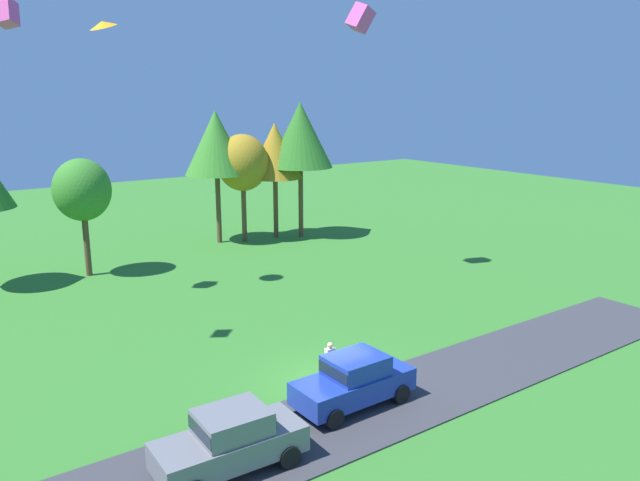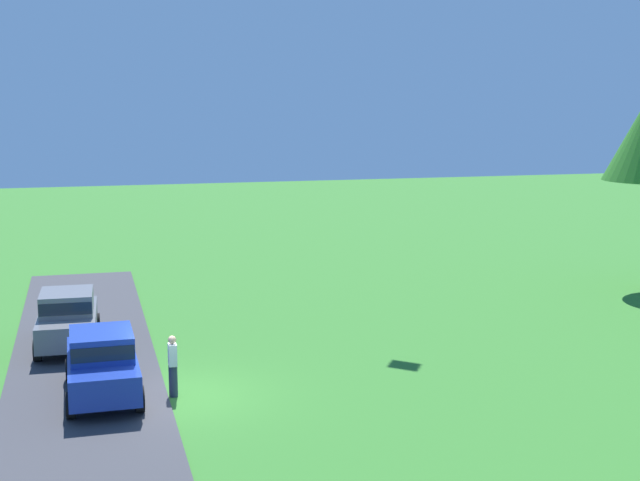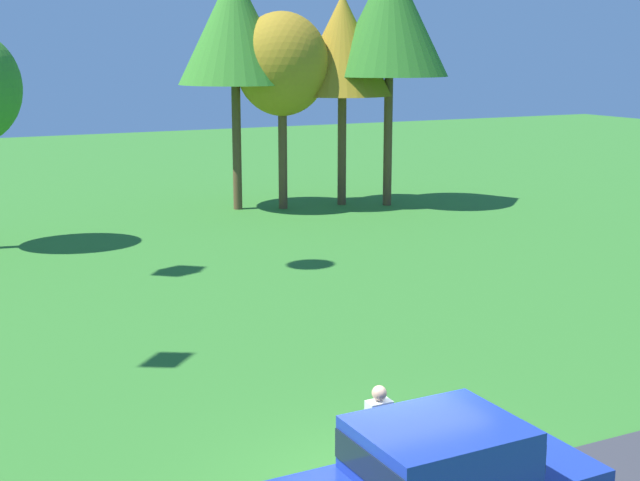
{
  "view_description": "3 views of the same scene",
  "coord_description": "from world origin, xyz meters",
  "px_view_note": "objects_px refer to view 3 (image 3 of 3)",
  "views": [
    {
      "loc": [
        -13.03,
        -17.7,
        10.81
      ],
      "look_at": [
        2.5,
        4.1,
        4.47
      ],
      "focal_mm": 35.0,
      "sensor_mm": 36.0,
      "label": 1
    },
    {
      "loc": [
        23.52,
        -2.32,
        8.11
      ],
      "look_at": [
        2.26,
        3.39,
        4.54
      ],
      "focal_mm": 50.0,
      "sensor_mm": 36.0,
      "label": 2
    },
    {
      "loc": [
        -6.22,
        -10.47,
        6.39
      ],
      "look_at": [
        2.29,
        6.41,
        2.36
      ],
      "focal_mm": 50.0,
      "sensor_mm": 36.0,
      "label": 3
    }
  ],
  "objects_px": {
    "tree_left_of_center": "(342,46)",
    "tree_lone_near": "(390,17)",
    "person_beside_suv": "(379,440)",
    "tree_right_of_center": "(282,65)",
    "tree_far_right": "(234,27)"
  },
  "relations": [
    {
      "from": "tree_right_of_center",
      "to": "tree_lone_near",
      "type": "relative_size",
      "value": 0.78
    },
    {
      "from": "tree_right_of_center",
      "to": "tree_left_of_center",
      "type": "xyz_separation_m",
      "value": [
        2.62,
        -0.24,
        0.76
      ]
    },
    {
      "from": "person_beside_suv",
      "to": "tree_left_of_center",
      "type": "distance_m",
      "value": 25.97
    },
    {
      "from": "person_beside_suv",
      "to": "tree_lone_near",
      "type": "xyz_separation_m",
      "value": [
        13.12,
        21.6,
        6.88
      ]
    },
    {
      "from": "person_beside_suv",
      "to": "tree_left_of_center",
      "type": "height_order",
      "value": "tree_left_of_center"
    },
    {
      "from": "tree_left_of_center",
      "to": "tree_lone_near",
      "type": "bearing_deg",
      "value": -30.96
    },
    {
      "from": "tree_right_of_center",
      "to": "tree_lone_near",
      "type": "distance_m",
      "value": 4.83
    },
    {
      "from": "tree_far_right",
      "to": "tree_right_of_center",
      "type": "bearing_deg",
      "value": -21.85
    },
    {
      "from": "person_beside_suv",
      "to": "tree_lone_near",
      "type": "bearing_deg",
      "value": 58.73
    },
    {
      "from": "tree_far_right",
      "to": "tree_right_of_center",
      "type": "xyz_separation_m",
      "value": [
        1.73,
        -0.7,
        -1.49
      ]
    },
    {
      "from": "person_beside_suv",
      "to": "tree_left_of_center",
      "type": "bearing_deg",
      "value": 63.08
    },
    {
      "from": "tree_left_of_center",
      "to": "tree_lone_near",
      "type": "height_order",
      "value": "tree_lone_near"
    },
    {
      "from": "tree_left_of_center",
      "to": "tree_right_of_center",
      "type": "bearing_deg",
      "value": 174.79
    },
    {
      "from": "tree_lone_near",
      "to": "tree_right_of_center",
      "type": "bearing_deg",
      "value": 163.96
    },
    {
      "from": "person_beside_suv",
      "to": "tree_lone_near",
      "type": "distance_m",
      "value": 26.19
    }
  ]
}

